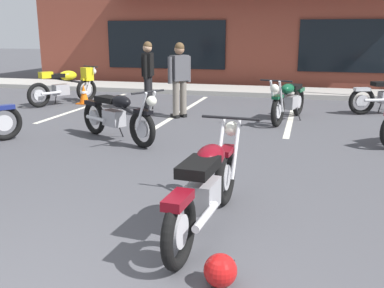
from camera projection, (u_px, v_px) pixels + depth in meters
ground_plane at (186, 166)px, 6.32m from camera, size 80.00×80.00×0.00m
sidewalk_kerb at (255, 91)px, 13.87m from camera, size 22.00×1.80×0.14m
brick_storefront_building at (269, 27)px, 17.21m from camera, size 17.39×6.03×4.16m
painted_stall_lines at (236, 113)px, 10.52m from camera, size 7.98×4.80×0.01m
motorcycle_foreground_classic at (207, 185)px, 4.18m from camera, size 0.66×2.11×0.98m
motorcycle_red_sportbike at (289, 100)px, 9.45m from camera, size 0.87×2.07×0.98m
motorcycle_silver_naked at (67, 84)px, 11.73m from camera, size 1.25×1.92×0.98m
motorcycle_orange_scrambler at (117, 115)px, 7.70m from camera, size 1.89×1.31×0.98m
person_in_black_shirt at (148, 71)px, 10.73m from camera, size 0.30×0.61×1.68m
person_near_building at (179, 76)px, 9.71m from camera, size 0.45×0.53×1.68m
helmet_on_pavement at (220, 270)px, 3.31m from camera, size 0.26×0.26×0.26m
traffic_cone at (84, 94)px, 11.80m from camera, size 0.34×0.34×0.53m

